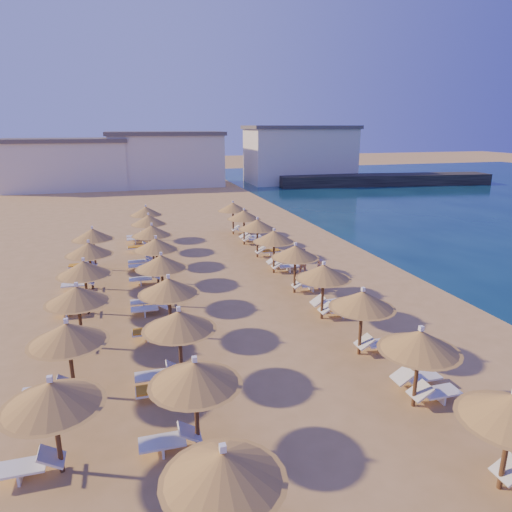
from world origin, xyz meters
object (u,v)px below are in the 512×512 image
object	(u,v)px
jetty	(385,180)
beachgoer_a	(319,274)
parasol_row_east	(308,262)
beachgoer_b	(303,262)
parasol_row_west	(165,274)

from	to	relation	value
jetty	beachgoer_a	world-z (taller)	beachgoer_a
jetty	parasol_row_east	size ratio (longest dim) A/B	0.93
beachgoer_a	beachgoer_b	bearing A→B (deg)	178.57
jetty	beachgoer_b	bearing A→B (deg)	-119.23
jetty	beachgoer_b	xyz separation A→B (m)	(-26.08, -34.62, 0.04)
jetty	parasol_row_west	distance (m)	51.41
parasol_row_east	beachgoer_a	xyz separation A→B (m)	(1.41, 1.92, -1.30)
parasol_row_east	jetty	bearing A→B (deg)	54.60
jetty	beachgoer_a	xyz separation A→B (m)	(-26.04, -36.71, 0.03)
parasol_row_west	beachgoer_a	distance (m)	8.18
jetty	parasol_row_east	xyz separation A→B (m)	(-27.46, -38.63, 1.32)
jetty	beachgoer_b	world-z (taller)	beachgoer_b
parasol_row_west	beachgoer_b	world-z (taller)	parasol_row_west
jetty	beachgoer_b	distance (m)	43.35
parasol_row_west	parasol_row_east	bearing A→B (deg)	0.00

